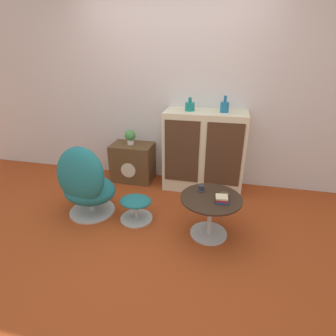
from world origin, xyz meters
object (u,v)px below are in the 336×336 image
object	(u,v)px
vase_inner_left	(225,107)
ottoman	(136,205)
vase_leftmost	(190,106)
bowl	(224,194)
coffee_table	(210,210)
potted_plant	(130,136)
sideboard	(204,151)
tv_console	(133,162)
book_stack	(222,199)
teacup	(201,188)
egg_chair	(85,183)

from	to	relation	value
vase_inner_left	ottoman	bearing A→B (deg)	-132.36
vase_leftmost	bowl	size ratio (longest dim) A/B	1.63
coffee_table	potted_plant	distance (m)	1.69
sideboard	bowl	bearing A→B (deg)	-72.54
tv_console	book_stack	distance (m)	1.76
sideboard	teacup	size ratio (longest dim) A/B	10.49
ottoman	sideboard	bearing A→B (deg)	55.66
sideboard	vase_inner_left	distance (m)	0.65
egg_chair	tv_console	bearing A→B (deg)	78.92
egg_chair	vase_leftmost	bearing A→B (deg)	44.02
ottoman	book_stack	world-z (taller)	book_stack
ottoman	vase_inner_left	bearing A→B (deg)	47.64
vase_inner_left	book_stack	world-z (taller)	vase_inner_left
bowl	vase_inner_left	bearing A→B (deg)	95.04
egg_chair	bowl	bearing A→B (deg)	0.10
bowl	tv_console	bearing A→B (deg)	143.14
egg_chair	coffee_table	xyz separation A→B (m)	(1.43, -0.06, -0.11)
tv_console	potted_plant	bearing A→B (deg)	177.74
coffee_table	teacup	world-z (taller)	teacup
ottoman	teacup	world-z (taller)	teacup
tv_console	ottoman	xyz separation A→B (m)	(0.39, -0.99, -0.09)
coffee_table	vase_leftmost	xyz separation A→B (m)	(-0.40, 1.05, 0.84)
coffee_table	sideboard	bearing A→B (deg)	100.01
ottoman	vase_inner_left	distance (m)	1.62
tv_console	book_stack	xyz separation A→B (m)	(1.33, -1.13, 0.20)
sideboard	ottoman	bearing A→B (deg)	-124.34
egg_chair	book_stack	distance (m)	1.54
teacup	egg_chair	bearing A→B (deg)	-177.09
egg_chair	potted_plant	world-z (taller)	egg_chair
tv_console	egg_chair	world-z (taller)	egg_chair
tv_console	teacup	size ratio (longest dim) A/B	5.75
egg_chair	teacup	bearing A→B (deg)	2.91
bowl	potted_plant	bearing A→B (deg)	143.50
teacup	coffee_table	bearing A→B (deg)	-47.26
tv_console	ottoman	world-z (taller)	tv_console
tv_console	egg_chair	bearing A→B (deg)	-101.08
teacup	book_stack	world-z (taller)	same
sideboard	teacup	world-z (taller)	sideboard
bowl	sideboard	bearing A→B (deg)	107.46
coffee_table	vase_inner_left	size ratio (longest dim) A/B	3.04
egg_chair	potted_plant	bearing A→B (deg)	79.93
sideboard	vase_leftmost	distance (m)	0.64
vase_inner_left	book_stack	distance (m)	1.30
potted_plant	bowl	size ratio (longest dim) A/B	2.06
coffee_table	vase_leftmost	size ratio (longest dim) A/B	3.71
egg_chair	teacup	size ratio (longest dim) A/B	8.51
vase_leftmost	book_stack	bearing A→B (deg)	-65.60
book_stack	bowl	xyz separation A→B (m)	(0.02, 0.12, -0.01)
teacup	bowl	size ratio (longest dim) A/B	1.01
egg_chair	bowl	size ratio (longest dim) A/B	8.56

